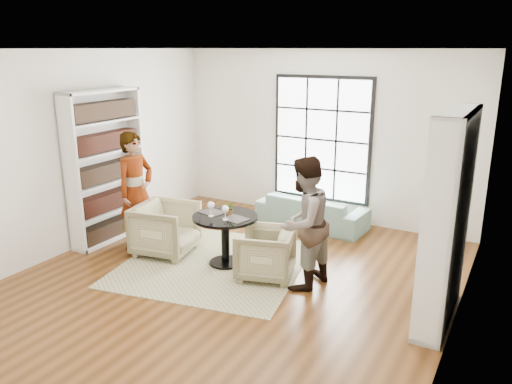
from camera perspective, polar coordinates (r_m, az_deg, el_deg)
The scene contains 16 objects.
ground at distance 6.86m, azimuth -2.41°, elevation -9.90°, with size 6.00×6.00×0.00m, color brown.
room_shell at distance 6.85m, azimuth -0.16°, elevation 1.34°, with size 6.00×6.01×6.00m.
rug at distance 7.33m, azimuth -4.84°, elevation -8.12°, with size 2.49×2.49×0.01m, color tan.
pedestal_table at distance 7.10m, azimuth -3.54°, elevation -4.26°, with size 0.92×0.92×0.74m.
sofa at distance 8.75m, azimuth 6.39°, elevation -2.14°, with size 1.90×0.74×0.56m, color slate.
armchair_left at distance 7.64m, azimuth -10.25°, elevation -4.16°, with size 0.83×0.86×0.78m, color tan.
armchair_right at distance 6.79m, azimuth 1.05°, elevation -7.00°, with size 0.73×0.75×0.68m, color #C5AB8C.
person_left at distance 7.83m, azimuth -13.56°, elevation 0.13°, with size 0.66×0.43×1.82m, color gray.
person_right at distance 6.37m, azimuth 5.44°, elevation -3.59°, with size 0.84×0.66×1.73m, color gray.
placemat_left at distance 7.19m, azimuth -5.05°, elevation -2.31°, with size 0.34×0.26×0.01m, color black.
placemat_right at distance 6.89m, azimuth -2.38°, elevation -3.07°, with size 0.34×0.26×0.01m, color black.
cutlery_left at distance 7.18m, azimuth -5.05°, elevation -2.26°, with size 0.14×0.22×0.01m, color silver, non-canonical shape.
cutlery_right at distance 6.89m, azimuth -2.38°, elevation -3.02°, with size 0.14×0.22×0.01m, color silver, non-canonical shape.
wine_glass_left at distance 6.98m, azimuth -5.18°, elevation -1.58°, with size 0.10×0.10×0.22m.
wine_glass_right at distance 6.82m, azimuth -3.54°, elevation -2.00°, with size 0.10×0.10×0.21m.
flower_centerpiece at distance 7.04m, azimuth -3.02°, elevation -1.86°, with size 0.17×0.15×0.19m, color gray.
Camera 1 is at (3.25, -5.23, 3.01)m, focal length 35.00 mm.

